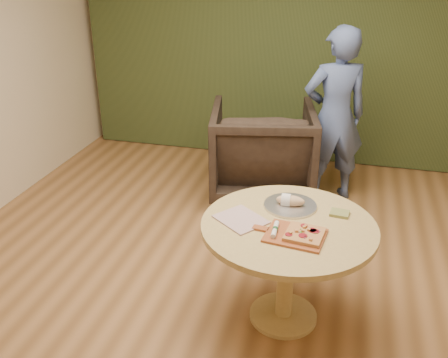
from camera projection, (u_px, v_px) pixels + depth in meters
name	position (u px, v px, depth m)	size (l,w,h in m)	color
room_shell	(225.00, 119.00, 3.01)	(5.04, 6.04, 2.84)	#9C6C3E
curtain	(290.00, 39.00, 5.55)	(4.80, 0.14, 2.78)	#2B3819
pedestal_table	(288.00, 242.00, 3.22)	(1.12, 1.12, 0.75)	tan
pizza_paddle	(294.00, 235.00, 3.02)	(0.46, 0.32, 0.01)	#9C4C27
flatbread_pizza	(305.00, 234.00, 3.00)	(0.25, 0.25, 0.04)	#B98348
cutlery_roll	(275.00, 229.00, 3.04)	(0.03, 0.20, 0.03)	silver
newspaper	(241.00, 219.00, 3.20)	(0.30, 0.25, 0.01)	silver
serving_tray	(290.00, 205.00, 3.37)	(0.36, 0.36, 0.02)	silver
bread_roll	(289.00, 200.00, 3.35)	(0.19, 0.09, 0.09)	tan
green_packet	(340.00, 213.00, 3.26)	(0.12, 0.10, 0.02)	#5C632C
armchair	(262.00, 147.00, 5.00)	(1.00, 0.94, 1.03)	black
person_standing	(334.00, 116.00, 4.78)	(0.63, 0.41, 1.72)	#485C8F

